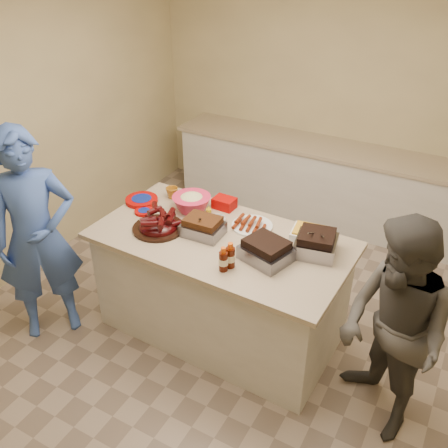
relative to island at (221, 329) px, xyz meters
The scene contains 20 objects.
room 0.13m from the island, 21.22° to the left, with size 4.50×5.00×2.70m, color #C8B781, non-canonical shape.
back_counter 2.29m from the island, 86.97° to the left, with size 3.60×0.64×0.90m, color beige, non-canonical shape.
island is the anchor object (origin of this frame).
rib_platter 1.07m from the island, 165.74° to the right, with size 0.41×0.41×0.16m, color #3B0506, non-canonical shape.
pulled_pork_tray 0.95m from the island, behind, with size 0.31×0.23×0.09m, color #47230F.
brisket_tray 1.03m from the island, 11.70° to the right, with size 0.33×0.28×0.10m, color black.
roasting_pan 1.18m from the island, 13.17° to the left, with size 0.29×0.29×0.12m, color gray.
coleslaw_bowl 1.06m from the island, 148.71° to the left, with size 0.32×0.32×0.22m, color #D2244A, non-canonical shape.
sausage_plate 0.98m from the island, 63.10° to the left, with size 0.33×0.33×0.05m, color silver.
mac_cheese_dish 1.17m from the island, 29.25° to the left, with size 0.30×0.22×0.08m, color gold.
bbq_bottle_a 1.02m from the island, 58.15° to the right, with size 0.06×0.06×0.19m, color #3B0D02.
bbq_bottle_b 1.01m from the island, 50.47° to the right, with size 0.07×0.07×0.20m, color #3B0D02.
mustard_bottle 0.99m from the island, 137.57° to the left, with size 0.04×0.04×0.12m, color gold.
sauce_bowl 0.97m from the island, 125.43° to the left, with size 0.13×0.04×0.13m, color silver.
plate_stack_large 1.30m from the island, 169.07° to the left, with size 0.28×0.28×0.03m, color #980402.
plate_stack_small 1.20m from the island, behind, with size 0.16×0.16×0.02m, color #980402.
plastic_cup 1.22m from the island, 152.54° to the left, with size 0.11×0.10×0.11m, color #975D15.
basket_stack 1.05m from the island, 115.74° to the left, with size 0.18×0.14×0.09m, color #980402.
guest_blue 1.44m from the island, 153.18° to the right, with size 0.66×1.81×0.43m, color #3858A8.
guest_gray 1.41m from the island, ahead, with size 0.78×1.60×0.61m, color #4A4742.
Camera 1 is at (1.46, -2.84, 3.02)m, focal length 40.00 mm.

